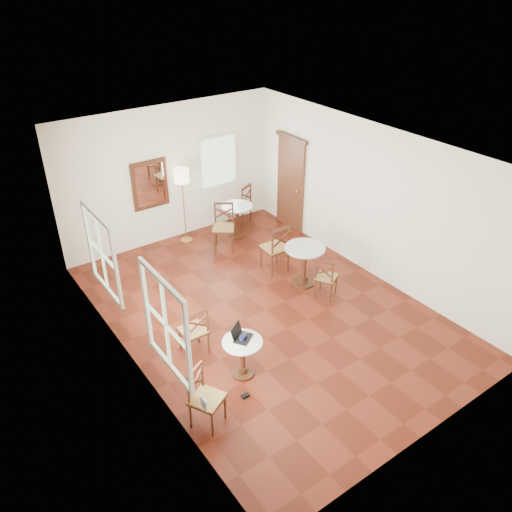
{
  "coord_description": "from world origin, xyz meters",
  "views": [
    {
      "loc": [
        -4.5,
        -6.03,
        5.57
      ],
      "look_at": [
        0.0,
        0.3,
        1.0
      ],
      "focal_mm": 35.95,
      "sensor_mm": 36.0,
      "label": 1
    }
  ],
  "objects": [
    {
      "name": "chair_back_a",
      "position": [
        1.59,
        3.16,
        0.5
      ],
      "size": [
        0.61,
        0.61,
        1.0
      ],
      "rotation": [
        0.0,
        0.0,
        3.58
      ],
      "color": "#442111",
      "rests_on": "ground"
    },
    {
      "name": "chair_near_b",
      "position": [
        -2.19,
        -1.61,
        0.45
      ],
      "size": [
        0.57,
        0.57,
        0.91
      ],
      "rotation": [
        0.0,
        0.0,
        0.48
      ],
      "color": "#442111",
      "rests_on": "ground"
    },
    {
      "name": "chair_near_a",
      "position": [
        -1.6,
        -0.26,
        0.44
      ],
      "size": [
        0.41,
        0.41,
        0.89
      ],
      "rotation": [
        0.0,
        0.0,
        3.14
      ],
      "color": "#442111",
      "rests_on": "ground"
    },
    {
      "name": "power_adapter",
      "position": [
        -1.5,
        -1.54,
        0.02
      ],
      "size": [
        0.11,
        0.07,
        0.04
      ],
      "primitive_type": "cube",
      "color": "black",
      "rests_on": "ground"
    },
    {
      "name": "floor_lamp",
      "position": [
        0.1,
        3.15,
        1.45
      ],
      "size": [
        0.33,
        0.33,
        1.72
      ],
      "color": "#BF8C3F",
      "rests_on": "ground"
    },
    {
      "name": "cafe_table_mid",
      "position": [
        1.12,
        0.28,
        0.51
      ],
      "size": [
        0.77,
        0.77,
        0.82
      ],
      "color": "#442111",
      "rests_on": "ground"
    },
    {
      "name": "chair_back_b",
      "position": [
        0.64,
        2.41,
        0.5
      ],
      "size": [
        0.65,
        0.65,
        1.01
      ],
      "rotation": [
        0.0,
        0.0,
        -0.64
      ],
      "color": "#442111",
      "rests_on": "ground"
    },
    {
      "name": "ground",
      "position": [
        0.0,
        0.0,
        0.0
      ],
      "size": [
        7.0,
        7.0,
        0.0
      ],
      "primitive_type": "plane",
      "color": "#5C1D0F",
      "rests_on": "ground"
    },
    {
      "name": "chair_mid_a",
      "position": [
        0.97,
        1.0,
        0.52
      ],
      "size": [
        0.5,
        0.5,
        1.05
      ],
      "rotation": [
        0.0,
        0.0,
        3.11
      ],
      "color": "#442111",
      "rests_on": "ground"
    },
    {
      "name": "navy_mug",
      "position": [
        -1.25,
        -1.11,
        0.69
      ],
      "size": [
        0.12,
        0.08,
        0.1
      ],
      "color": "black",
      "rests_on": "cafe_table_near"
    },
    {
      "name": "cafe_table_near",
      "position": [
        -1.26,
        -1.12,
        0.4
      ],
      "size": [
        0.61,
        0.61,
        0.64
      ],
      "color": "#442111",
      "rests_on": "ground"
    },
    {
      "name": "cafe_table_back",
      "position": [
        1.19,
        2.7,
        0.46
      ],
      "size": [
        0.71,
        0.71,
        0.75
      ],
      "color": "#442111",
      "rests_on": "ground"
    },
    {
      "name": "room_shell",
      "position": [
        -0.06,
        0.27,
        1.89
      ],
      "size": [
        5.02,
        7.02,
        3.01
      ],
      "color": "white",
      "rests_on": "ground"
    },
    {
      "name": "chair_mid_b",
      "position": [
        1.19,
        -0.27,
        0.41
      ],
      "size": [
        0.51,
        0.51,
        0.82
      ],
      "rotation": [
        0.0,
        0.0,
        2.07
      ],
      "color": "#442111",
      "rests_on": "ground"
    },
    {
      "name": "laptop",
      "position": [
        -1.24,
        -1.04,
        0.7
      ],
      "size": [
        0.39,
        0.37,
        0.21
      ],
      "rotation": [
        0.0,
        0.0,
        0.59
      ],
      "color": "black",
      "rests_on": "cafe_table_near"
    },
    {
      "name": "mouse",
      "position": [
        -1.26,
        -1.12,
        0.66
      ],
      "size": [
        0.1,
        0.07,
        0.03
      ],
      "primitive_type": "ellipsoid",
      "rotation": [
        0.0,
        0.0,
        0.18
      ],
      "color": "black",
      "rests_on": "cafe_table_near"
    },
    {
      "name": "water_glass",
      "position": [
        -1.17,
        -1.07,
        0.7
      ],
      "size": [
        0.07,
        0.07,
        0.11
      ],
      "primitive_type": "cylinder",
      "color": "white",
      "rests_on": "cafe_table_near"
    }
  ]
}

